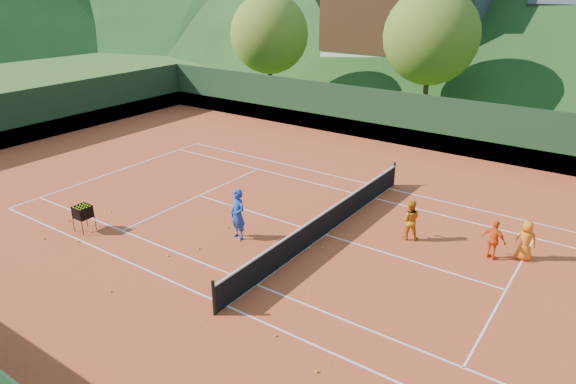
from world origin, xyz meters
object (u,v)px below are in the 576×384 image
Objects in this scene: student_b at (494,240)px; tennis_net at (326,222)px; ball_hopper at (83,212)px; student_a at (410,220)px; chalet_left at (407,17)px; student_c at (526,240)px; coach at (238,214)px.

student_b is 5.76m from tennis_net.
tennis_net reaches higher than ball_hopper.
student_a is at bearing 28.86° from tennis_net.
student_b is 0.10× the size of chalet_left.
chalet_left reaches higher than tennis_net.
tennis_net is 8.98m from ball_hopper.
chalet_left is at bearing -45.61° from student_b.
tennis_net is 12.07× the size of ball_hopper.
student_c is 15.63m from ball_hopper.
student_a is at bearing -66.14° from chalet_left.
student_c is 32.57m from chalet_left.
student_a is 3.01m from tennis_net.
student_c is (3.74, 0.82, -0.05)m from student_a.
coach is at bearing 40.93° from student_b.
student_a is 0.12× the size of tennis_net.
coach is at bearing 10.14° from student_a.
coach reaches higher than ball_hopper.
student_a reaches higher than student_c.
ball_hopper is (-13.03, -6.58, 0.05)m from student_b.
coach is 6.16m from student_a.
student_a is at bearing 31.95° from ball_hopper.
chalet_left is (-12.63, 28.55, 4.88)m from student_a.
ball_hopper is at bearing 42.49° from student_b.
coach is 33.26m from chalet_left.
student_a is at bearing 48.60° from coach.
chalet_left reaches higher than ball_hopper.
student_b is 1.40× the size of ball_hopper.
student_a is 11.97m from ball_hopper.
chalet_left reaches higher than coach.
student_c is 6.77m from tennis_net.
student_c is 1.39× the size of ball_hopper.
student_a is 3.83m from student_c.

